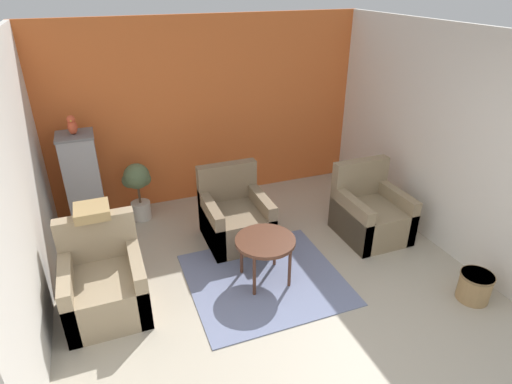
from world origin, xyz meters
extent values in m
plane|color=#B2A893|center=(0.00, 0.00, 0.00)|extent=(20.00, 20.00, 0.00)
cube|color=orange|center=(0.00, 3.75, 1.30)|extent=(4.59, 0.06, 2.60)
cube|color=silver|center=(-2.27, 1.86, 1.30)|extent=(0.06, 3.72, 2.60)
cube|color=silver|center=(2.27, 1.86, 1.30)|extent=(0.06, 3.72, 2.60)
cube|color=slate|center=(-0.04, 1.48, 0.01)|extent=(1.66, 1.56, 0.01)
cylinder|color=#512D1E|center=(-0.04, 1.48, 0.51)|extent=(0.65, 0.65, 0.04)
cylinder|color=#512D1E|center=(-0.24, 1.28, 0.25)|extent=(0.04, 0.04, 0.49)
cylinder|color=#512D1E|center=(0.16, 1.28, 0.25)|extent=(0.04, 0.04, 0.49)
cylinder|color=#512D1E|center=(-0.24, 1.68, 0.25)|extent=(0.04, 0.04, 0.49)
cylinder|color=#512D1E|center=(0.16, 1.68, 0.25)|extent=(0.04, 0.04, 0.49)
cube|color=#9E896B|center=(-1.70, 1.58, 0.22)|extent=(0.77, 0.83, 0.44)
cube|color=#9E896B|center=(-1.70, 1.93, 0.68)|extent=(0.77, 0.14, 0.49)
cube|color=#9E896B|center=(-2.02, 1.58, 0.30)|extent=(0.12, 0.83, 0.61)
cube|color=#9E896B|center=(-1.38, 1.58, 0.30)|extent=(0.12, 0.83, 0.61)
cube|color=#8E7A5B|center=(1.58, 1.83, 0.22)|extent=(0.77, 0.83, 0.44)
cube|color=#8E7A5B|center=(1.58, 2.18, 0.68)|extent=(0.77, 0.14, 0.49)
cube|color=#8E7A5B|center=(1.25, 1.83, 0.30)|extent=(0.12, 0.83, 0.61)
cube|color=#8E7A5B|center=(1.90, 1.83, 0.30)|extent=(0.12, 0.83, 0.61)
cube|color=#7A664C|center=(-0.08, 2.35, 0.22)|extent=(0.77, 0.83, 0.44)
cube|color=#7A664C|center=(-0.08, 2.69, 0.68)|extent=(0.77, 0.14, 0.49)
cube|color=#7A664C|center=(-0.40, 2.35, 0.30)|extent=(0.12, 0.83, 0.61)
cube|color=#7A664C|center=(0.25, 2.35, 0.30)|extent=(0.12, 0.83, 0.61)
cube|color=slate|center=(-1.79, 3.27, 0.03)|extent=(0.55, 0.55, 0.06)
cube|color=#939399|center=(-1.79, 3.27, 0.69)|extent=(0.42, 0.42, 1.25)
cube|color=slate|center=(-1.79, 3.27, 1.33)|extent=(0.44, 0.44, 0.03)
ellipsoid|color=#D14C2D|center=(-1.79, 3.27, 1.43)|extent=(0.11, 0.14, 0.18)
sphere|color=#D14C2D|center=(-1.79, 3.26, 1.53)|extent=(0.10, 0.10, 0.10)
cone|color=gold|center=(-1.79, 3.21, 1.53)|extent=(0.04, 0.04, 0.04)
cone|color=#D14C2D|center=(-1.79, 3.34, 1.41)|extent=(0.06, 0.12, 0.15)
cylinder|color=beige|center=(-1.14, 3.34, 0.13)|extent=(0.26, 0.26, 0.25)
cylinder|color=brown|center=(-1.14, 3.34, 0.39)|extent=(0.03, 0.03, 0.28)
sphere|color=#566B47|center=(-1.14, 3.34, 0.65)|extent=(0.35, 0.35, 0.35)
sphere|color=#566B47|center=(-1.23, 3.38, 0.59)|extent=(0.21, 0.21, 0.21)
sphere|color=#566B47|center=(-1.05, 3.32, 0.60)|extent=(0.19, 0.19, 0.19)
cylinder|color=#A37F51|center=(1.88, 0.40, 0.16)|extent=(0.32, 0.32, 0.31)
cylinder|color=brown|center=(1.88, 0.40, 0.30)|extent=(0.34, 0.34, 0.02)
cube|color=tan|center=(-1.70, 1.93, 0.98)|extent=(0.33, 0.33, 0.10)
camera|label=1|loc=(-1.51, -2.05, 3.05)|focal=30.00mm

